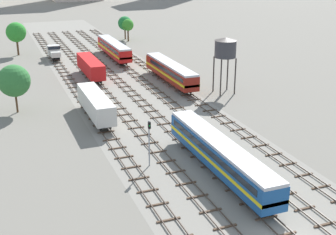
{
  "coord_description": "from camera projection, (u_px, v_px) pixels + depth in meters",
  "views": [
    {
      "loc": [
        -22.43,
        -27.16,
        23.91
      ],
      "look_at": [
        0.0,
        30.19,
        1.5
      ],
      "focal_mm": 48.97,
      "sensor_mm": 36.0,
      "label": 1
    }
  ],
  "objects": [
    {
      "name": "spare_rail_bundle",
      "position": [
        242.0,
        178.0,
        51.04
      ],
      "size": [
        0.6,
        10.0,
        0.24
      ],
      "primitive_type": "cube",
      "color": "brown",
      "rests_on": "ground"
    },
    {
      "name": "ground_plane",
      "position": [
        120.0,
        82.0,
        88.63
      ],
      "size": [
        480.0,
        480.0,
        0.0
      ],
      "primitive_type": "plane",
      "color": "slate"
    },
    {
      "name": "ballast_bed",
      "position": [
        120.0,
        82.0,
        88.63
      ],
      "size": [
        21.65,
        176.0,
        0.01
      ],
      "primitive_type": "cube",
      "color": "gray",
      "rests_on": "ground"
    },
    {
      "name": "water_tower",
      "position": [
        225.0,
        48.0,
        79.45
      ],
      "size": [
        3.94,
        3.94,
        9.92
      ],
      "color": "#2D2826",
      "rests_on": "ground"
    },
    {
      "name": "freight_boxcar_far_left_near",
      "position": [
        96.0,
        103.0,
        68.53
      ],
      "size": [
        2.87,
        14.0,
        3.6
      ],
      "color": "beige",
      "rests_on": "ground"
    },
    {
      "name": "track_centre_right",
      "position": [
        160.0,
        76.0,
        92.48
      ],
      "size": [
        2.4,
        126.0,
        0.29
      ],
      "color": "#47382D",
      "rests_on": "ground"
    },
    {
      "name": "lineside_tree_0",
      "position": [
        128.0,
        25.0,
        127.46
      ],
      "size": [
        3.23,
        3.23,
        6.19
      ],
      "color": "#4C331E",
      "rests_on": "ground"
    },
    {
      "name": "lineside_tree_2",
      "position": [
        14.0,
        81.0,
        70.44
      ],
      "size": [
        5.01,
        5.01,
        7.65
      ],
      "color": "#4C331E",
      "rests_on": "ground"
    },
    {
      "name": "shunter_loco_far_left_farther",
      "position": [
        54.0,
        51.0,
        106.93
      ],
      "size": [
        2.74,
        8.46,
        3.1
      ],
      "color": "beige",
      "rests_on": "ground"
    },
    {
      "name": "track_centre",
      "position": [
        140.0,
        78.0,
        90.97
      ],
      "size": [
        2.4,
        126.0,
        0.29
      ],
      "color": "#47382D",
      "rests_on": "ground"
    },
    {
      "name": "lineside_tree_1",
      "position": [
        125.0,
        23.0,
        130.66
      ],
      "size": [
        3.92,
        3.92,
        6.53
      ],
      "color": "#4C331E",
      "rests_on": "ground"
    },
    {
      "name": "signal_post_nearest",
      "position": [
        149.0,
        138.0,
        52.98
      ],
      "size": [
        0.28,
        0.47,
        5.68
      ],
      "color": "gray",
      "rests_on": "ground"
    },
    {
      "name": "diesel_railcar_centre_far",
      "position": [
        114.0,
        48.0,
        107.1
      ],
      "size": [
        2.96,
        20.5,
        3.8
      ],
      "color": "red",
      "rests_on": "ground"
    },
    {
      "name": "freight_boxcar_left_midfar",
      "position": [
        91.0,
        66.0,
        90.79
      ],
      "size": [
        2.87,
        14.0,
        3.6
      ],
      "color": "red",
      "rests_on": "ground"
    },
    {
      "name": "lineside_tree_3",
      "position": [
        16.0,
        32.0,
        110.02
      ],
      "size": [
        4.76,
        4.76,
        7.96
      ],
      "color": "#4C331E",
      "rests_on": "ground"
    },
    {
      "name": "track_centre_left",
      "position": [
        118.0,
        80.0,
        89.46
      ],
      "size": [
        2.4,
        126.0,
        0.29
      ],
      "color": "#47382D",
      "rests_on": "ground"
    },
    {
      "name": "passenger_coach_centre_left_nearest",
      "position": [
        220.0,
        154.0,
        51.19
      ],
      "size": [
        2.96,
        22.0,
        3.8
      ],
      "color": "#194C8C",
      "rests_on": "ground"
    },
    {
      "name": "track_left",
      "position": [
        96.0,
        83.0,
        87.95
      ],
      "size": [
        2.4,
        126.0,
        0.29
      ],
      "color": "#47382D",
      "rests_on": "ground"
    },
    {
      "name": "diesel_railcar_centre_right_mid",
      "position": [
        171.0,
        71.0,
        86.74
      ],
      "size": [
        2.96,
        20.5,
        3.8
      ],
      "color": "maroon",
      "rests_on": "ground"
    },
    {
      "name": "track_far_left",
      "position": [
        73.0,
        85.0,
        86.44
      ],
      "size": [
        2.4,
        126.0,
        0.29
      ],
      "color": "#47382D",
      "rests_on": "ground"
    }
  ]
}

